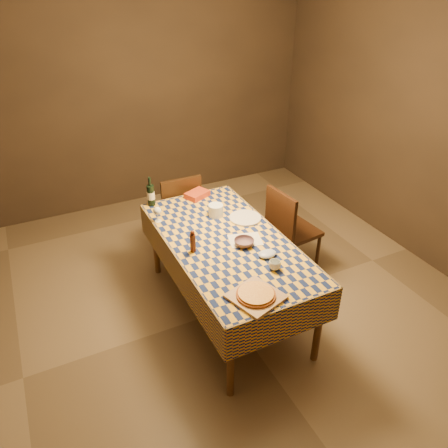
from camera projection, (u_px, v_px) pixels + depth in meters
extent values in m
plane|color=brown|center=(226.00, 310.00, 4.04)|extent=(5.00, 5.00, 0.00)
cube|color=#34271D|center=(135.00, 98.00, 5.26)|extent=(4.50, 0.10, 2.70)
cube|color=#34271D|center=(437.00, 133.00, 4.18)|extent=(0.10, 5.00, 2.70)
cylinder|color=brown|center=(231.00, 358.00, 3.06)|extent=(0.06, 0.06, 0.75)
cylinder|color=brown|center=(319.00, 324.00, 3.35)|extent=(0.06, 0.06, 0.75)
cylinder|color=brown|center=(155.00, 241.00, 4.34)|extent=(0.06, 0.06, 0.75)
cylinder|color=brown|center=(224.00, 224.00, 4.62)|extent=(0.06, 0.06, 0.75)
cube|color=brown|center=(227.00, 243.00, 3.65)|extent=(0.90, 1.80, 0.03)
cube|color=brown|center=(227.00, 241.00, 3.64)|extent=(0.92, 1.82, 0.02)
cube|color=brown|center=(285.00, 323.00, 3.01)|extent=(0.94, 0.01, 0.30)
cube|color=brown|center=(186.00, 208.00, 4.42)|extent=(0.94, 0.01, 0.30)
cube|color=brown|center=(175.00, 269.00, 3.54)|extent=(0.01, 1.84, 0.30)
cube|color=brown|center=(273.00, 242.00, 3.89)|extent=(0.01, 1.84, 0.30)
cube|color=#A3764C|center=(256.00, 297.00, 3.01)|extent=(0.40, 0.40, 0.02)
cylinder|color=brown|center=(256.00, 295.00, 3.00)|extent=(0.31, 0.31, 0.02)
cylinder|color=orange|center=(256.00, 293.00, 2.99)|extent=(0.28, 0.28, 0.01)
cylinder|color=#451C10|center=(193.00, 243.00, 3.46)|extent=(0.05, 0.05, 0.16)
sphere|color=#451C10|center=(192.00, 233.00, 3.41)|extent=(0.04, 0.04, 0.04)
imported|color=#5B424C|center=(244.00, 242.00, 3.56)|extent=(0.20, 0.20, 0.05)
cylinder|color=white|center=(158.00, 221.00, 3.90)|extent=(0.07, 0.07, 0.00)
cylinder|color=white|center=(158.00, 218.00, 3.88)|extent=(0.01, 0.01, 0.07)
sphere|color=white|center=(157.00, 211.00, 3.84)|extent=(0.07, 0.07, 0.07)
ellipsoid|color=#410907|center=(157.00, 212.00, 3.85)|extent=(0.05, 0.05, 0.03)
cylinder|color=black|center=(151.00, 195.00, 4.11)|extent=(0.09, 0.09, 0.20)
cylinder|color=black|center=(150.00, 182.00, 4.03)|extent=(0.03, 0.03, 0.08)
cylinder|color=beige|center=(151.00, 195.00, 4.11)|extent=(0.09, 0.09, 0.07)
cylinder|color=silver|center=(216.00, 210.00, 3.96)|extent=(0.15, 0.15, 0.11)
cube|color=#B03617|center=(197.00, 194.00, 4.29)|extent=(0.26, 0.23, 0.06)
cylinder|color=silver|center=(245.00, 218.00, 3.93)|extent=(0.33, 0.33, 0.02)
imported|color=silver|center=(275.00, 265.00, 3.28)|extent=(0.11, 0.11, 0.07)
cube|color=silver|center=(245.00, 240.00, 3.64)|extent=(0.31, 0.27, 0.00)
ellipsoid|color=#A9B7D8|center=(267.00, 254.00, 3.43)|extent=(0.16, 0.13, 0.04)
cube|color=black|center=(177.00, 212.00, 4.69)|extent=(0.43, 0.43, 0.04)
cube|color=black|center=(182.00, 200.00, 4.40)|extent=(0.42, 0.04, 0.46)
cylinder|color=black|center=(187.00, 220.00, 5.01)|extent=(0.04, 0.04, 0.43)
cylinder|color=black|center=(157.00, 227.00, 4.88)|extent=(0.04, 0.04, 0.43)
cylinder|color=black|center=(199.00, 235.00, 4.73)|extent=(0.04, 0.04, 0.43)
cylinder|color=black|center=(168.00, 243.00, 4.60)|extent=(0.04, 0.04, 0.43)
cube|color=black|center=(294.00, 231.00, 4.36)|extent=(0.46, 0.46, 0.04)
cube|color=black|center=(280.00, 215.00, 4.14)|extent=(0.08, 0.42, 0.46)
cylinder|color=black|center=(318.00, 253.00, 4.44)|extent=(0.04, 0.04, 0.43)
cylinder|color=black|center=(294.00, 237.00, 4.70)|extent=(0.04, 0.04, 0.43)
cylinder|color=black|center=(290.00, 265.00, 4.27)|extent=(0.04, 0.04, 0.43)
cylinder|color=black|center=(268.00, 247.00, 4.53)|extent=(0.04, 0.04, 0.43)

